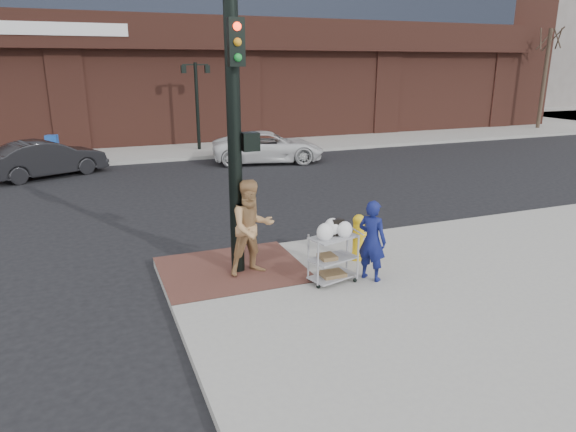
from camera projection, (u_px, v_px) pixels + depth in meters
name	position (u px, v px, depth m)	size (l,w,h in m)	color
ground	(276.00, 289.00, 9.72)	(220.00, 220.00, 0.00)	black
sidewalk_far	(283.00, 114.00, 42.63)	(65.00, 36.00, 0.15)	#999690
brick_curb_ramp	(232.00, 269.00, 10.27)	(2.80, 2.40, 0.01)	brown
filler_block	(501.00, 16.00, 55.13)	(14.00, 20.00, 18.00)	slate
bare_tree_a	(551.00, 26.00, 31.10)	(1.80, 1.80, 7.20)	#382B21
lamp_post	(197.00, 97.00, 23.94)	(1.32, 0.22, 4.00)	black
traffic_signal_pole	(236.00, 135.00, 9.43)	(0.61, 0.51, 5.00)	black
woman_blue	(372.00, 240.00, 9.59)	(0.57, 0.37, 1.55)	navy
pedestrian_tan	(252.00, 228.00, 9.81)	(0.91, 0.71, 1.87)	tan
sedan_dark	(47.00, 159.00, 19.16)	(1.46, 4.20, 1.38)	black
minivan_white	(268.00, 147.00, 22.03)	(2.19, 4.76, 1.32)	white
utility_cart	(333.00, 254.00, 9.53)	(0.97, 0.70, 1.21)	#96969B
fire_hydrant	(358.00, 236.00, 10.68)	(0.46, 0.32, 0.97)	gold
newsbox_blue	(53.00, 148.00, 21.65)	(0.45, 0.41, 1.07)	#1B4FB2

